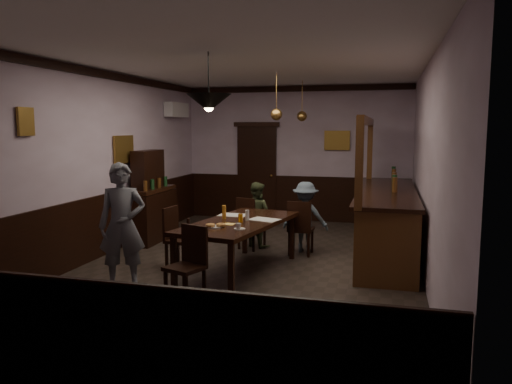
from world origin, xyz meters
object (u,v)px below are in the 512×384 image
(chair_far_left, at_px, (249,221))
(pendant_brass_far, at_px, (302,116))
(sideboard, at_px, (151,205))
(soda_can, at_px, (240,218))
(dining_table, at_px, (239,225))
(person_seated_left, at_px, (257,214))
(chair_far_right, at_px, (300,226))
(person_standing, at_px, (122,226))
(person_seated_right, at_px, (305,217))
(chair_near, at_px, (189,260))
(bar_counter, at_px, (387,220))
(pendant_iron, at_px, (209,103))
(chair_side, at_px, (177,235))
(pendant_brass_mid, at_px, (276,115))
(coffee_cup, at_px, (238,226))

(chair_far_left, relative_size, pendant_brass_far, 1.11)
(sideboard, bearing_deg, soda_can, -36.62)
(dining_table, relative_size, person_seated_left, 2.06)
(dining_table, bearing_deg, chair_far_right, 59.60)
(person_standing, distance_m, sideboard, 2.75)
(chair_far_right, relative_size, person_seated_right, 0.76)
(person_standing, height_order, pendant_brass_far, pendant_brass_far)
(dining_table, height_order, chair_near, chair_near)
(chair_far_right, height_order, bar_counter, bar_counter)
(bar_counter, xyz_separation_m, pendant_iron, (-2.19, -2.46, 1.81))
(chair_far_right, xyz_separation_m, person_standing, (-1.95, -2.21, 0.32))
(chair_side, relative_size, pendant_brass_mid, 1.13)
(bar_counter, bearing_deg, pendant_brass_mid, 177.47)
(soda_can, bearing_deg, dining_table, 119.81)
(chair_near, xyz_separation_m, person_seated_right, (0.96, 2.75, 0.09))
(person_standing, relative_size, person_seated_right, 1.38)
(chair_far_left, relative_size, pendant_brass_mid, 1.11)
(chair_near, bearing_deg, dining_table, 99.69)
(person_seated_left, xyz_separation_m, pendant_brass_mid, (0.31, 0.15, 1.73))
(chair_far_right, relative_size, pendant_brass_mid, 1.11)
(person_seated_left, relative_size, pendant_iron, 1.56)
(soda_can, bearing_deg, chair_side, 176.85)
(pendant_iron, bearing_deg, sideboard, 130.68)
(pendant_brass_mid, bearing_deg, person_seated_right, -28.55)
(person_seated_left, distance_m, coffee_cup, 2.23)
(pendant_iron, bearing_deg, soda_can, 74.35)
(chair_near, height_order, pendant_brass_mid, pendant_brass_mid)
(dining_table, xyz_separation_m, chair_far_left, (-0.22, 1.34, -0.19))
(chair_near, bearing_deg, chair_far_right, 89.39)
(person_seated_right, xyz_separation_m, coffee_cup, (-0.56, -2.03, 0.21))
(soda_can, bearing_deg, bar_counter, 41.40)
(chair_far_right, relative_size, person_seated_left, 0.79)
(person_seated_right, relative_size, pendant_brass_far, 1.46)
(soda_can, bearing_deg, person_standing, -144.07)
(chair_far_right, xyz_separation_m, bar_counter, (1.36, 0.50, 0.07))
(person_seated_left, bearing_deg, sideboard, 29.42)
(person_seated_right, distance_m, soda_can, 1.69)
(person_standing, relative_size, sideboard, 0.98)
(dining_table, height_order, coffee_cup, coffee_cup)
(dining_table, xyz_separation_m, pendant_iron, (-0.15, -0.79, 1.69))
(coffee_cup, relative_size, soda_can, 0.67)
(chair_far_left, distance_m, person_standing, 2.61)
(chair_far_left, distance_m, person_seated_left, 0.28)
(person_seated_left, distance_m, person_seated_right, 0.90)
(person_standing, height_order, person_seated_right, person_standing)
(chair_near, distance_m, pendant_iron, 1.95)
(person_seated_right, distance_m, sideboard, 2.89)
(person_seated_left, relative_size, sideboard, 0.68)
(person_seated_left, height_order, person_seated_right, person_seated_right)
(coffee_cup, height_order, pendant_iron, pendant_iron)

